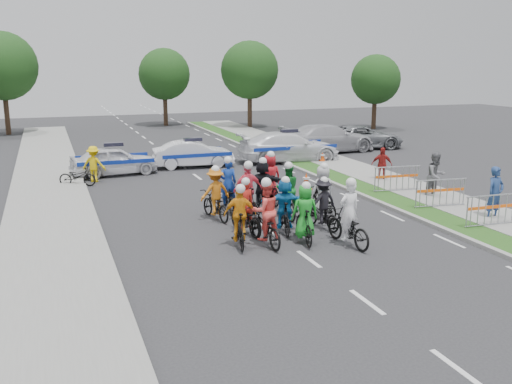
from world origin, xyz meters
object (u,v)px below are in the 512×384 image
object	(u,v)px
civilian_sedan	(328,138)
spectator_0	(495,194)
spectator_1	(436,176)
barrier_2	(397,180)
rider_6	(245,215)
barrier_0	(492,212)
rider_12	(228,193)
police_car_1	(193,154)
marshal_hiviz	(94,164)
rider_5	(284,209)
rider_1	(304,219)
tree_4	(164,74)
rider_2	(265,220)
rider_7	(322,197)
police_car_0	(114,160)
rider_8	(287,197)
rider_11	(262,189)
police_car_2	(289,147)
tree_2	(376,80)
cone_1	(322,157)
spectator_2	(382,165)
tree_1	(250,70)
rider_10	(215,199)
rider_13	(270,183)
barrier_1	(440,194)
civilian_suv	(362,137)
parked_bike	(77,176)
tree_3	(2,66)
rider_3	(240,222)
rider_4	(322,208)
cone_0	(306,181)
rider_9	(248,197)

from	to	relation	value
civilian_sedan	spectator_0	distance (m)	15.19
spectator_1	barrier_2	xyz separation A→B (m)	(-0.93, 1.23, -0.34)
rider_6	barrier_0	size ratio (longest dim) A/B	0.92
rider_12	civilian_sedan	xyz separation A→B (m)	(9.58, 10.88, 0.17)
police_car_1	marshal_hiviz	distance (m)	5.41
rider_5	barrier_0	xyz separation A→B (m)	(6.37, -1.89, -0.20)
rider_5	spectator_1	distance (m)	7.62
rider_1	tree_4	world-z (taller)	tree_4
rider_2	spectator_0	size ratio (longest dim) A/B	1.10
rider_7	spectator_1	distance (m)	5.56
rider_1	tree_4	xyz separation A→B (m)	(2.51, 32.62, 3.46)
police_car_0	spectator_0	world-z (taller)	spectator_0
rider_8	rider_11	distance (m)	1.19
police_car_2	tree_2	size ratio (longest dim) A/B	0.94
cone_1	spectator_2	bearing A→B (deg)	-86.52
rider_12	marshal_hiviz	size ratio (longest dim) A/B	1.27
civilian_sedan	tree_1	bearing A→B (deg)	-5.13
rider_10	spectator_2	size ratio (longest dim) A/B	1.24
rider_6	rider_2	bearing A→B (deg)	87.78
police_car_1	police_car_2	distance (m)	5.18
rider_11	rider_12	xyz separation A→B (m)	(-1.15, 0.38, -0.16)
rider_13	civilian_sedan	xyz separation A→B (m)	(7.78, 10.38, 0.05)
rider_1	tree_1	bearing A→B (deg)	-96.64
barrier_2	spectator_1	bearing A→B (deg)	-53.03
barrier_1	barrier_2	bearing A→B (deg)	90.00
civilian_suv	cone_1	world-z (taller)	civilian_suv
barrier_1	parked_bike	bearing A→B (deg)	144.11
tree_2	tree_3	world-z (taller)	tree_3
marshal_hiviz	tree_2	xyz separation A→B (m)	(22.54, 13.49, 3.04)
barrier_2	parked_bike	size ratio (longest dim) A/B	1.26
rider_2	barrier_1	distance (m)	7.54
rider_3	rider_13	world-z (taller)	rider_13
rider_8	civilian_suv	bearing A→B (deg)	-121.65
barrier_0	parked_bike	xyz separation A→B (m)	(-12.00, 11.25, -0.14)
spectator_0	barrier_1	bearing A→B (deg)	107.05
rider_13	barrier_0	xyz separation A→B (m)	(5.42, -5.51, -0.22)
tree_3	spectator_0	bearing A→B (deg)	-61.67
rider_11	civilian_sedan	world-z (taller)	rider_11
rider_10	police_car_1	xyz separation A→B (m)	(1.71, 9.85, -0.06)
rider_10	spectator_1	size ratio (longest dim) A/B	1.06
rider_4	cone_0	bearing A→B (deg)	-121.23
tree_2	tree_4	distance (m)	17.00
rider_2	police_car_0	size ratio (longest dim) A/B	0.50
parked_bike	tree_3	world-z (taller)	tree_3
rider_12	spectator_2	bearing A→B (deg)	-156.47
rider_5	rider_7	xyz separation A→B (m)	(1.85, 1.08, -0.01)
rider_9	spectator_0	size ratio (longest dim) A/B	1.11
rider_4	rider_11	bearing A→B (deg)	-80.99
rider_10	barrier_1	bearing A→B (deg)	159.04
police_car_1	civilian_suv	xyz separation A→B (m)	(11.29, 2.64, 0.03)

